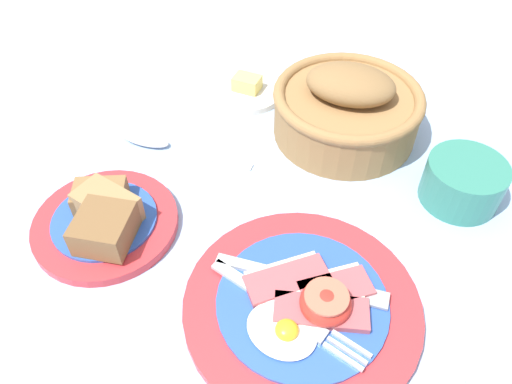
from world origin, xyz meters
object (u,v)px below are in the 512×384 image
Objects in this scene: sugar_cup at (464,181)px; butter_dish at (247,90)px; bread_basket at (347,108)px; teaspoon_by_saucer at (163,144)px; breakfast_plate at (304,304)px; bread_plate at (105,219)px.

sugar_cup reaches higher than butter_dish.
bread_basket reaches higher than butter_dish.
sugar_cup is at bearing -174.84° from teaspoon_by_saucer.
breakfast_plate is 0.30m from bread_basket.
breakfast_plate is at bearing -69.85° from bread_basket.
breakfast_plate is at bearing -107.08° from sugar_cup.
sugar_cup is at bearing -4.67° from butter_dish.
sugar_cup reaches higher than bread_plate.
bread_plate is 0.16m from teaspoon_by_saucer.
bread_basket is 1.07× the size of teaspoon_by_saucer.
bread_plate is at bearing -170.79° from breakfast_plate.
sugar_cup is 0.18m from bread_basket.
sugar_cup is 0.87× the size of butter_dish.
bread_basket is 0.17m from butter_dish.
bread_plate is at bearing -114.37° from bread_basket.
breakfast_plate is at bearing 9.21° from bread_plate.
butter_dish is (-0.35, 0.03, -0.02)m from sugar_cup.
teaspoon_by_saucer is at bearing 159.73° from breakfast_plate.
breakfast_plate is 1.20× the size of bread_basket.
sugar_cup is (0.08, 0.25, 0.02)m from breakfast_plate.
bread_plate is 0.43m from sugar_cup.
sugar_cup is (0.32, 0.29, 0.01)m from bread_plate.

